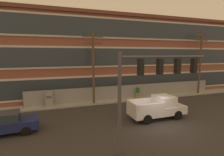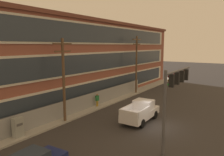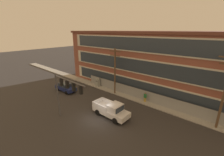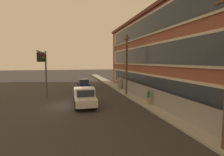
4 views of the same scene
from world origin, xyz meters
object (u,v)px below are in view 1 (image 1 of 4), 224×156
(pedestrian_near_cabinet, at_px, (138,92))
(traffic_signal_mast, at_px, (152,77))
(utility_pole_near_corner, at_px, (93,65))
(sedan_navy, at_px, (5,123))
(electrical_cabinet, at_px, (49,100))
(utility_pole_midblock, at_px, (200,60))
(pickup_truck_white, at_px, (158,108))

(pedestrian_near_cabinet, bearing_deg, traffic_signal_mast, -113.83)
(traffic_signal_mast, distance_m, utility_pole_near_corner, 10.19)
(traffic_signal_mast, height_order, pedestrian_near_cabinet, traffic_signal_mast)
(sedan_navy, distance_m, electrical_cabinet, 6.16)
(sedan_navy, bearing_deg, utility_pole_midblock, 12.88)
(traffic_signal_mast, bearing_deg, utility_pole_midblock, 36.21)
(utility_pole_near_corner, distance_m, pedestrian_near_cabinet, 6.69)
(pedestrian_near_cabinet, bearing_deg, electrical_cabinet, -179.53)
(utility_pole_near_corner, bearing_deg, traffic_signal_mast, -84.13)
(utility_pole_midblock, height_order, pedestrian_near_cabinet, utility_pole_midblock)
(traffic_signal_mast, bearing_deg, pedestrian_near_cabinet, 66.17)
(traffic_signal_mast, relative_size, utility_pole_midblock, 0.67)
(sedan_navy, relative_size, pedestrian_near_cabinet, 2.60)
(sedan_navy, xyz_separation_m, electrical_cabinet, (2.92, 5.43, 0.07))
(traffic_signal_mast, height_order, electrical_cabinet, traffic_signal_mast)
(traffic_signal_mast, distance_m, electrical_cabinet, 12.47)
(traffic_signal_mast, xyz_separation_m, pedestrian_near_cabinet, (4.68, 10.60, -3.35))
(utility_pole_near_corner, height_order, utility_pole_midblock, utility_pole_midblock)
(utility_pole_near_corner, bearing_deg, electrical_cabinet, 175.40)
(utility_pole_midblock, distance_m, electrical_cabinet, 20.16)
(sedan_navy, relative_size, utility_pole_near_corner, 0.55)
(utility_pole_near_corner, relative_size, pedestrian_near_cabinet, 4.72)
(pedestrian_near_cabinet, bearing_deg, utility_pole_near_corner, -175.37)
(pickup_truck_white, distance_m, utility_pole_midblock, 12.85)
(sedan_navy, bearing_deg, utility_pole_near_corner, 33.53)
(utility_pole_near_corner, xyz_separation_m, utility_pole_midblock, (15.07, 0.14, 0.39))
(traffic_signal_mast, distance_m, pickup_truck_white, 6.39)
(electrical_cabinet, distance_m, pedestrian_near_cabinet, 10.42)
(traffic_signal_mast, bearing_deg, pickup_truck_white, 51.58)
(pickup_truck_white, bearing_deg, electrical_cabinet, 145.45)
(sedan_navy, relative_size, utility_pole_midblock, 0.51)
(pedestrian_near_cabinet, bearing_deg, utility_pole_midblock, -1.97)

